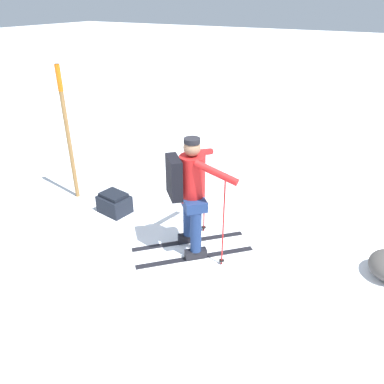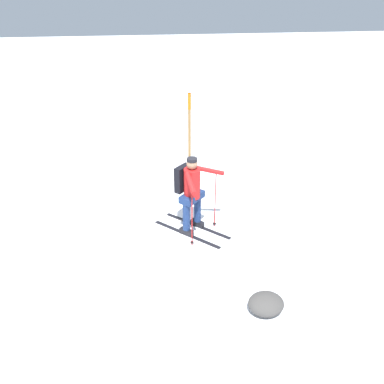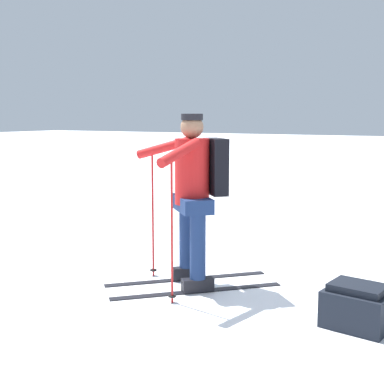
# 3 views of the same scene
# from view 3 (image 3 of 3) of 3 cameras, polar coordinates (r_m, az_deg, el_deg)

# --- Properties ---
(ground_plane) EXTENTS (80.00, 80.00, 0.00)m
(ground_plane) POSITION_cam_3_polar(r_m,az_deg,el_deg) (5.81, -0.05, -8.37)
(ground_plane) COLOR white
(skier) EXTENTS (1.52, 1.52, 1.67)m
(skier) POSITION_cam_3_polar(r_m,az_deg,el_deg) (5.11, 0.27, 0.38)
(skier) COLOR black
(skier) RESTS_ON ground_plane
(dropped_backpack) EXTENTS (0.45, 0.54, 0.35)m
(dropped_backpack) POSITION_cam_3_polar(r_m,az_deg,el_deg) (4.48, 17.21, -11.61)
(dropped_backpack) COLOR black
(dropped_backpack) RESTS_ON ground_plane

